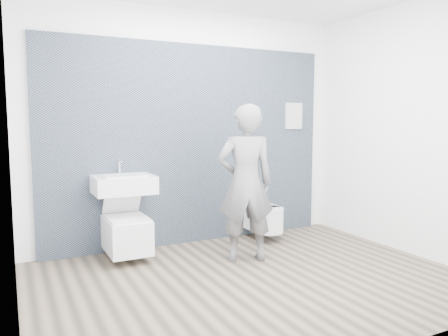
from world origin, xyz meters
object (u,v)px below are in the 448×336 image
washbasin (124,184)px  visitor (246,183)px  toilet_rounded (265,218)px  toilet_square (126,233)px

washbasin → visitor: (1.14, -0.66, 0.02)m
toilet_rounded → visitor: 1.04m
washbasin → toilet_square: (0.00, -0.07, -0.52)m
washbasin → toilet_square: 0.52m
washbasin → toilet_square: size_ratio=0.84×
toilet_square → visitor: 1.39m
toilet_square → toilet_rounded: 1.76m
toilet_square → visitor: (1.14, -0.59, 0.54)m
toilet_square → toilet_rounded: bearing=0.5°
washbasin → visitor: 1.31m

